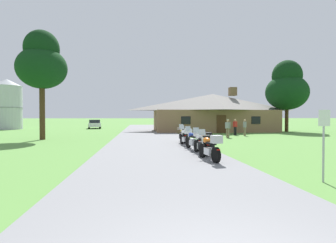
# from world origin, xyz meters

# --- Properties ---
(ground_plane) EXTENTS (500.00, 500.00, 0.00)m
(ground_plane) POSITION_xyz_m (0.00, 20.00, 0.00)
(ground_plane) COLOR #56893D
(asphalt_driveway) EXTENTS (6.40, 80.00, 0.06)m
(asphalt_driveway) POSITION_xyz_m (0.00, 18.00, 0.03)
(asphalt_driveway) COLOR slate
(asphalt_driveway) RESTS_ON ground
(motorcycle_orange_nearest_to_camera) EXTENTS (0.78, 2.08, 1.30)m
(motorcycle_orange_nearest_to_camera) POSITION_xyz_m (2.02, 8.48, 0.62)
(motorcycle_orange_nearest_to_camera) COLOR black
(motorcycle_orange_nearest_to_camera) RESTS_ON asphalt_driveway
(motorcycle_white_second_in_row) EXTENTS (0.88, 2.08, 1.30)m
(motorcycle_white_second_in_row) POSITION_xyz_m (2.13, 10.28, 0.61)
(motorcycle_white_second_in_row) COLOR black
(motorcycle_white_second_in_row) RESTS_ON asphalt_driveway
(motorcycle_blue_third_in_row) EXTENTS (0.95, 2.07, 1.30)m
(motorcycle_blue_third_in_row) POSITION_xyz_m (2.08, 12.12, 0.61)
(motorcycle_blue_third_in_row) COLOR black
(motorcycle_blue_third_in_row) RESTS_ON asphalt_driveway
(motorcycle_white_fourth_in_row) EXTENTS (0.70, 2.08, 1.30)m
(motorcycle_white_fourth_in_row) POSITION_xyz_m (1.97, 14.44, 0.62)
(motorcycle_white_fourth_in_row) COLOR black
(motorcycle_white_fourth_in_row) RESTS_ON asphalt_driveway
(motorcycle_yellow_farthest_in_row) EXTENTS (0.72, 2.08, 1.30)m
(motorcycle_yellow_farthest_in_row) POSITION_xyz_m (2.15, 16.36, 0.61)
(motorcycle_yellow_farthest_in_row) COLOR black
(motorcycle_yellow_farthest_in_row) RESTS_ON asphalt_driveway
(stone_lodge) EXTENTS (15.87, 8.07, 5.76)m
(stone_lodge) POSITION_xyz_m (8.49, 31.66, 2.50)
(stone_lodge) COLOR brown
(stone_lodge) RESTS_ON ground
(bystander_gray_shirt_near_lodge) EXTENTS (0.22, 0.55, 1.67)m
(bystander_gray_shirt_near_lodge) POSITION_xyz_m (9.43, 23.13, 0.93)
(bystander_gray_shirt_near_lodge) COLOR #75664C
(bystander_gray_shirt_near_lodge) RESTS_ON ground
(bystander_red_shirt_beside_signpost) EXTENTS (0.53, 0.32, 1.67)m
(bystander_red_shirt_beside_signpost) POSITION_xyz_m (8.88, 24.34, 0.93)
(bystander_red_shirt_beside_signpost) COLOR black
(bystander_red_shirt_beside_signpost) RESTS_ON ground
(bystander_gray_shirt_by_tree) EXTENTS (0.40, 0.45, 1.69)m
(bystander_gray_shirt_by_tree) POSITION_xyz_m (7.01, 21.12, 0.95)
(bystander_gray_shirt_by_tree) COLOR #75664C
(bystander_gray_shirt_by_tree) RESTS_ON ground
(metal_signpost_roadside) EXTENTS (0.36, 0.06, 2.14)m
(metal_signpost_roadside) POSITION_xyz_m (4.42, 4.67, 1.35)
(metal_signpost_roadside) COLOR #9EA0A5
(metal_signpost_roadside) RESTS_ON ground
(tree_left_near) EXTENTS (4.03, 4.03, 9.08)m
(tree_left_near) POSITION_xyz_m (-9.05, 20.65, 6.40)
(tree_left_near) COLOR #422D19
(tree_left_near) RESTS_ON ground
(tree_right_of_lodge) EXTENTS (5.24, 5.24, 9.05)m
(tree_right_of_lodge) POSITION_xyz_m (17.59, 29.71, 5.61)
(tree_right_of_lodge) COLOR #422D19
(tree_right_of_lodge) RESTS_ON ground
(metal_silo_distant) EXTENTS (4.30, 4.30, 7.54)m
(metal_silo_distant) POSITION_xyz_m (-20.85, 40.04, 3.78)
(metal_silo_distant) COLOR #B2B7BC
(metal_silo_distant) RESTS_ON ground
(parked_white_suv_far_left) EXTENTS (2.60, 4.85, 1.40)m
(parked_white_suv_far_left) POSITION_xyz_m (-8.19, 41.35, 0.78)
(parked_white_suv_far_left) COLOR silver
(parked_white_suv_far_left) RESTS_ON ground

